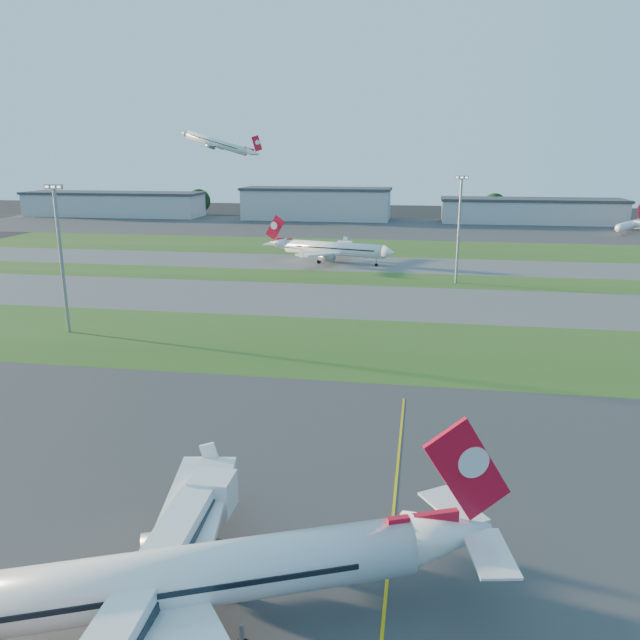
% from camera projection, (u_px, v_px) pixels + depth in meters
% --- Properties ---
extents(ground, '(700.00, 700.00, 0.00)m').
position_uv_depth(ground, '(332.00, 529.00, 52.77)').
color(ground, black).
rests_on(ground, ground).
extents(apron_near, '(300.00, 70.00, 0.01)m').
position_uv_depth(apron_near, '(332.00, 529.00, 52.77)').
color(apron_near, '#333335').
rests_on(apron_near, ground).
extents(grass_strip_a, '(300.00, 34.00, 0.01)m').
position_uv_depth(grass_strip_a, '(378.00, 347.00, 102.34)').
color(grass_strip_a, '#274E1A').
rests_on(grass_strip_a, ground).
extents(taxiway_a, '(300.00, 32.00, 0.01)m').
position_uv_depth(taxiway_a, '(389.00, 302.00, 133.80)').
color(taxiway_a, '#515154').
rests_on(taxiway_a, ground).
extents(grass_strip_b, '(300.00, 18.00, 0.01)m').
position_uv_depth(grass_strip_b, '(395.00, 280.00, 157.63)').
color(grass_strip_b, '#274E1A').
rests_on(grass_strip_b, ground).
extents(taxiway_b, '(300.00, 26.00, 0.01)m').
position_uv_depth(taxiway_b, '(399.00, 265.00, 178.61)').
color(taxiway_b, '#515154').
rests_on(taxiway_b, ground).
extents(grass_strip_c, '(300.00, 40.00, 0.01)m').
position_uv_depth(grass_strip_c, '(403.00, 248.00, 210.07)').
color(grass_strip_c, '#274E1A').
rests_on(grass_strip_c, ground).
extents(apron_far, '(400.00, 80.00, 0.01)m').
position_uv_depth(apron_far, '(408.00, 228.00, 267.27)').
color(apron_far, '#333335').
rests_on(apron_far, ground).
extents(yellow_line, '(0.25, 60.00, 0.02)m').
position_uv_depth(yellow_line, '(391.00, 534.00, 51.98)').
color(yellow_line, gold).
rests_on(yellow_line, ground).
extents(jet_bridge, '(4.20, 26.90, 6.20)m').
position_uv_depth(jet_bridge, '(141.00, 597.00, 38.76)').
color(jet_bridge, silver).
rests_on(jet_bridge, ground).
extents(airliner_parked, '(36.57, 31.06, 12.08)m').
position_uv_depth(airliner_parked, '(185.00, 579.00, 40.09)').
color(airliner_parked, white).
rests_on(airliner_parked, ground).
extents(airliner_taxiing, '(36.85, 30.94, 11.76)m').
position_uv_depth(airliner_taxiing, '(333.00, 249.00, 180.44)').
color(airliner_taxiing, white).
rests_on(airliner_taxiing, ground).
extents(airliner_departing, '(33.04, 27.99, 10.31)m').
position_uv_depth(airliner_departing, '(218.00, 143.00, 259.81)').
color(airliner_departing, white).
extents(mini_jet_near, '(16.25, 25.39, 9.48)m').
position_uv_depth(mini_jet_near, '(629.00, 225.00, 248.96)').
color(mini_jet_near, white).
rests_on(mini_jet_near, ground).
extents(light_mast_west, '(3.20, 0.70, 25.80)m').
position_uv_depth(light_mast_west, '(60.00, 250.00, 107.21)').
color(light_mast_west, gray).
rests_on(light_mast_west, ground).
extents(light_mast_centre, '(3.20, 0.70, 25.80)m').
position_uv_depth(light_mast_centre, '(459.00, 223.00, 149.55)').
color(light_mast_centre, gray).
rests_on(light_mast_centre, ground).
extents(hangar_far_west, '(91.80, 23.00, 12.20)m').
position_uv_depth(hangar_far_west, '(114.00, 204.00, 317.95)').
color(hangar_far_west, '#A9ABB1').
rests_on(hangar_far_west, ground).
extents(hangar_west, '(71.40, 23.00, 15.20)m').
position_uv_depth(hangar_west, '(316.00, 204.00, 301.00)').
color(hangar_west, '#A9ABB1').
rests_on(hangar_west, ground).
extents(hangar_east, '(81.60, 23.00, 11.20)m').
position_uv_depth(hangar_east, '(531.00, 211.00, 285.74)').
color(hangar_east, '#A9ABB1').
rests_on(hangar_east, ground).
extents(tree_far_west, '(11.00, 11.00, 12.00)m').
position_uv_depth(tree_far_west, '(56.00, 201.00, 336.56)').
color(tree_far_west, black).
rests_on(tree_far_west, ground).
extents(tree_west, '(12.10, 12.10, 13.20)m').
position_uv_depth(tree_west, '(199.00, 201.00, 325.68)').
color(tree_west, black).
rests_on(tree_west, ground).
extents(tree_mid_west, '(9.90, 9.90, 10.80)m').
position_uv_depth(tree_mid_west, '(370.00, 206.00, 308.01)').
color(tree_mid_west, black).
rests_on(tree_mid_west, ground).
extents(tree_mid_east, '(11.55, 11.55, 12.60)m').
position_uv_depth(tree_mid_east, '(494.00, 205.00, 301.15)').
color(tree_mid_east, black).
rests_on(tree_mid_east, ground).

